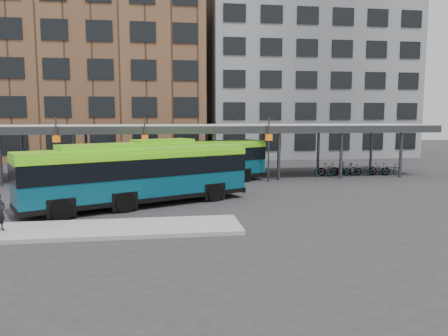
# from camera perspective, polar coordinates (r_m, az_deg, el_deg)

# --- Properties ---
(ground) EXTENTS (120.00, 120.00, 0.00)m
(ground) POSITION_cam_1_polar(r_m,az_deg,el_deg) (22.30, -3.21, -5.83)
(ground) COLOR #28282B
(ground) RESTS_ON ground
(boarding_island) EXTENTS (14.00, 3.00, 0.18)m
(boarding_island) POSITION_cam_1_polar(r_m,az_deg,el_deg) (19.62, -18.76, -7.68)
(boarding_island) COLOR gray
(boarding_island) RESTS_ON ground
(canopy) EXTENTS (40.00, 6.53, 4.80)m
(canopy) POSITION_cam_1_polar(r_m,az_deg,el_deg) (34.61, -5.23, 5.19)
(canopy) COLOR #999B9E
(canopy) RESTS_ON ground
(building_brick) EXTENTS (26.00, 14.00, 22.00)m
(building_brick) POSITION_cam_1_polar(r_m,az_deg,el_deg) (54.63, -17.19, 12.97)
(building_brick) COLOR brown
(building_brick) RESTS_ON ground
(building_grey) EXTENTS (24.00, 14.00, 20.00)m
(building_grey) POSITION_cam_1_polar(r_m,az_deg,el_deg) (56.81, 10.36, 11.90)
(building_grey) COLOR slate
(building_grey) RESTS_ON ground
(bus_front) EXTENTS (12.41, 7.62, 3.43)m
(bus_front) POSITION_cam_1_polar(r_m,az_deg,el_deg) (24.11, -11.28, -0.68)
(bus_front) COLOR #073E54
(bus_front) RESTS_ON ground
(bus_rear) EXTENTS (11.88, 7.58, 3.31)m
(bus_rear) POSITION_cam_1_polar(r_m,az_deg,el_deg) (30.88, -4.72, 0.94)
(bus_rear) COLOR #073E54
(bus_rear) RESTS_ON ground
(bike_rack) EXTENTS (7.58, 1.09, 1.07)m
(bike_rack) POSITION_cam_1_polar(r_m,az_deg,el_deg) (37.39, 16.68, -0.22)
(bike_rack) COLOR slate
(bike_rack) RESTS_ON ground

